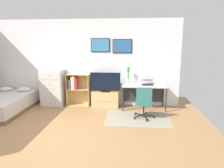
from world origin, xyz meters
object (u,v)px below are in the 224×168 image
object	(u,v)px
bed	(2,104)
wine_glass	(131,81)
computer_mouse	(157,85)
bamboo_vase	(128,75)
office_chair	(144,102)
dresser	(53,87)
laptop	(147,83)
bookshelf	(76,87)
television	(105,82)
tv_stand	(105,99)
desk	(144,89)

from	to	relation	value
bed	wine_glass	size ratio (longest dim) A/B	11.13
bed	computer_mouse	bearing A→B (deg)	6.19
bamboo_vase	bed	bearing A→B (deg)	-166.88
office_chair	wine_glass	world-z (taller)	wine_glass
dresser	laptop	world-z (taller)	dresser
bookshelf	office_chair	world-z (taller)	bookshelf
television	bamboo_vase	distance (m)	0.74
television	computer_mouse	bearing A→B (deg)	-5.06
bookshelf	television	bearing A→B (deg)	-4.48
tv_stand	wine_glass	bearing A→B (deg)	-12.16
bed	dresser	world-z (taller)	dresser
bed	television	world-z (taller)	television
bamboo_vase	wine_glass	bearing A→B (deg)	-67.51
dresser	office_chair	xyz separation A→B (m)	(2.83, -0.95, -0.12)
bed	office_chair	size ratio (longest dim) A/B	2.33
laptop	television	bearing A→B (deg)	174.39
television	wine_glass	distance (m)	0.82
desk	office_chair	bearing A→B (deg)	-92.97
computer_mouse	tv_stand	bearing A→B (deg)	174.12
bed	desk	distance (m)	4.19
tv_stand	office_chair	distance (m)	1.51
bed	desk	size ratio (longest dim) A/B	1.54
office_chair	laptop	size ratio (longest dim) A/B	2.12
computer_mouse	office_chair	bearing A→B (deg)	-117.51
dresser	wine_glass	distance (m)	2.52
dresser	bookshelf	xyz separation A→B (m)	(0.75, 0.07, 0.01)
tv_stand	television	world-z (taller)	television
tv_stand	bamboo_vase	size ratio (longest dim) A/B	1.64
desk	dresser	bearing A→B (deg)	179.61
tv_stand	computer_mouse	xyz separation A→B (m)	(1.55, -0.16, 0.52)
bed	office_chair	world-z (taller)	office_chair
bed	bookshelf	distance (m)	2.18
office_chair	bamboo_vase	size ratio (longest dim) A/B	1.69
television	bamboo_vase	bearing A→B (deg)	6.99
bed	bamboo_vase	distance (m)	3.80
bookshelf	bamboo_vase	xyz separation A→B (m)	(1.65, 0.01, 0.41)
laptop	dresser	bearing A→B (deg)	174.41
dresser	tv_stand	bearing A→B (deg)	0.51
desk	office_chair	size ratio (longest dim) A/B	1.51
tv_stand	laptop	bearing A→B (deg)	-1.29
dresser	wine_glass	size ratio (longest dim) A/B	6.46
bed	laptop	size ratio (longest dim) A/B	4.94
desk	wine_glass	xyz separation A→B (m)	(-0.38, -0.14, 0.26)
office_chair	bamboo_vase	xyz separation A→B (m)	(-0.43, 1.03, 0.54)
bookshelf	desk	size ratio (longest dim) A/B	0.78
tv_stand	bamboo_vase	world-z (taller)	bamboo_vase
television	computer_mouse	size ratio (longest dim) A/B	8.91
office_chair	wine_glass	bearing A→B (deg)	116.17
dresser	desk	world-z (taller)	dresser
office_chair	laptop	bearing A→B (deg)	84.45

